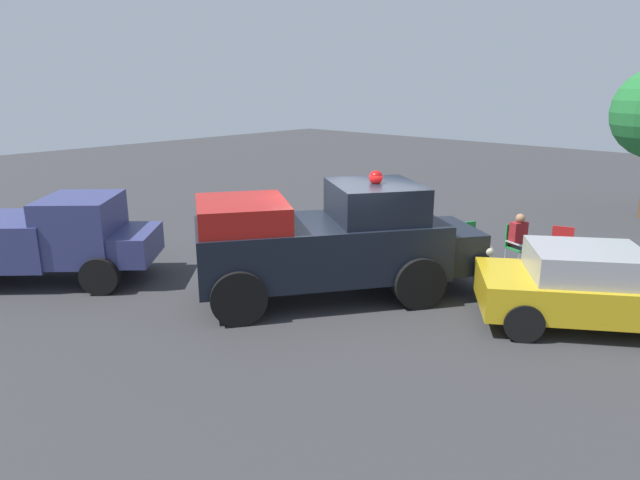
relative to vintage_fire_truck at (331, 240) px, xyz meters
The scene contains 8 objects.
ground_plane 1.27m from the vintage_fire_truck, 140.65° to the left, with size 60.00×60.00×0.00m, color #333335.
vintage_fire_truck is the anchor object (origin of this frame).
classic_hot_rod 5.10m from the vintage_fire_truck, 115.42° to the left, with size 3.97×4.65×1.46m.
parked_pickup 6.40m from the vintage_fire_truck, 55.55° to the right, with size 4.66×4.68×1.90m.
lawn_chair_near_truck 4.96m from the vintage_fire_truck, 156.69° to the left, with size 0.64×0.64×1.02m.
lawn_chair_by_car 4.07m from the vintage_fire_truck, 164.75° to the left, with size 0.64×0.64×1.02m.
lawn_chair_spare 5.73m from the vintage_fire_truck, 149.91° to the left, with size 0.62×0.62×1.02m.
spectator_seated 4.95m from the vintage_fire_truck, 155.14° to the left, with size 0.54×0.63×1.29m.
Camera 1 is at (8.50, 6.97, 4.31)m, focal length 31.42 mm.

